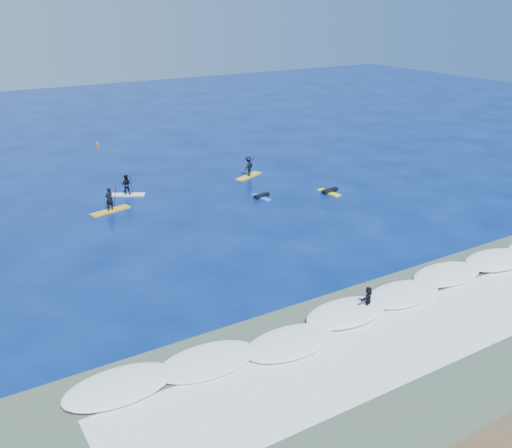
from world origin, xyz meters
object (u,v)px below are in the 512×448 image
prone_paddler_near (329,191)px  prone_paddler_far (261,196)px  sup_paddler_right (249,168)px  marker_buoy (98,144)px  sup_paddler_left (110,203)px  sup_paddler_center (126,186)px  wave_surfer (368,299)px

prone_paddler_near → prone_paddler_far: 5.88m
prone_paddler_near → sup_paddler_right: bearing=17.3°
prone_paddler_near → marker_buoy: size_ratio=3.27×
sup_paddler_left → sup_paddler_center: bearing=38.4°
sup_paddler_left → marker_buoy: bearing=62.3°
prone_paddler_near → sup_paddler_center: bearing=53.7°
wave_surfer → prone_paddler_far: bearing=52.2°
prone_paddler_near → prone_paddler_far: bearing=64.2°
sup_paddler_left → prone_paddler_far: bearing=-29.6°
sup_paddler_left → sup_paddler_center: 3.88m
sup_paddler_left → marker_buoy: (5.26, 20.47, -0.39)m
prone_paddler_far → wave_surfer: bearing=156.3°
sup_paddler_right → wave_surfer: bearing=-130.3°
sup_paddler_left → marker_buoy: sup_paddler_left is taller
sup_paddler_right → wave_surfer: size_ratio=1.69×
prone_paddler_far → wave_surfer: (-4.90, -18.40, 0.62)m
sup_paddler_left → prone_paddler_far: sup_paddler_left is taller
wave_surfer → marker_buoy: bearing=69.1°
prone_paddler_near → marker_buoy: 28.38m
sup_paddler_center → prone_paddler_near: 16.95m
sup_paddler_left → marker_buoy: 21.14m
sup_paddler_center → marker_buoy: sup_paddler_center is taller
sup_paddler_center → wave_surfer: 25.20m
sup_paddler_center → sup_paddler_right: size_ratio=0.92×
sup_paddler_left → wave_surfer: size_ratio=1.74×
sup_paddler_left → sup_paddler_right: size_ratio=1.03×
prone_paddler_near → wave_surfer: bearing=140.8°
sup_paddler_right → marker_buoy: 20.09m
wave_surfer → marker_buoy: wave_surfer is taller
marker_buoy → prone_paddler_far: bearing=-75.1°
sup_paddler_center → sup_paddler_right: 11.37m
sup_paddler_left → wave_surfer: bearing=-86.3°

